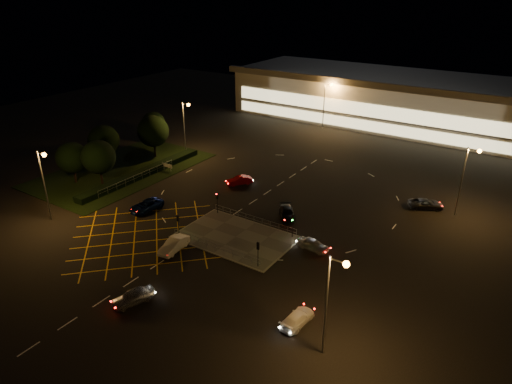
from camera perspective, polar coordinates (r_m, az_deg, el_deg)
The scene contains 27 objects.
ground at distance 61.01m, azimuth -2.97°, elevation -4.40°, with size 180.00×180.00×0.00m, color black.
pedestrian_island at distance 58.55m, azimuth -2.54°, elevation -5.66°, with size 14.00×9.00×0.12m, color #4C4944.
grass_verge at distance 82.71m, azimuth -16.33°, elevation 2.69°, with size 18.00×30.00×0.08m, color black.
hedge at distance 79.00m, azimuth -13.97°, elevation 2.28°, with size 2.00×26.00×1.00m, color black.
supermarket at distance 112.12m, azimuth 16.33°, elevation 11.18°, with size 72.00×26.50×10.50m.
streetlight_sw at distance 65.86m, azimuth -24.94°, elevation 1.79°, with size 1.78×0.56×10.03m.
streetlight_se at distance 38.59m, azimuth 9.48°, elevation -12.40°, with size 1.78×0.56×10.03m.
streetlight_nw at distance 85.44m, azimuth -8.81°, elevation 8.73°, with size 1.78×0.56×10.03m.
streetlight_ne at distance 67.25m, azimuth 24.86°, elevation 2.25°, with size 1.78×0.56×10.03m.
streetlight_far_left at distance 102.40m, azimuth 8.75°, elevation 11.38°, with size 1.78×0.56×10.03m.
signal_sw at distance 58.17m, azimuth -9.71°, elevation -3.64°, with size 0.28×0.30×3.15m.
signal_se at distance 51.62m, azimuth 0.26°, elevation -7.18°, with size 0.28×0.30×3.15m.
signal_nw at distance 63.51m, azimuth -4.88°, elevation -0.82°, with size 0.28×0.30×3.15m.
signal_ne at distance 57.58m, azimuth 4.61°, elevation -3.65°, with size 0.28×0.30×3.15m.
tree_a at distance 78.32m, azimuth -22.03°, elevation 3.99°, with size 5.04×5.04×6.86m.
tree_b at distance 84.18m, azimuth -18.51°, elevation 6.12°, with size 5.40×5.40×7.35m.
tree_c at distance 86.13m, azimuth -12.74°, elevation 7.43°, with size 5.76×5.76×7.84m.
tree_d at distance 94.54m, azimuth -12.69°, elevation 8.36°, with size 4.68×4.68×6.37m.
tree_e at distance 76.20m, azimuth -19.10°, elevation 4.15°, with size 5.40×5.40×7.35m.
car_near_silver at distance 48.94m, azimuth -15.11°, elevation -12.48°, with size 1.75×4.35×1.48m, color #A6A7AD.
car_queue_white at distance 56.41m, azimuth -10.22°, elevation -6.53°, with size 1.60×4.59×1.51m, color silver.
car_left_blue at distance 66.91m, azimuth -13.56°, elevation -1.65°, with size 2.37×5.15×1.43m, color #0C1848.
car_far_dkgrey at distance 63.23m, azimuth 3.92°, elevation -2.62°, with size 1.89×4.64×1.35m, color black.
car_right_silver at distance 56.20m, azimuth 7.15°, elevation -6.52°, with size 1.62×4.02×1.37m, color silver.
car_circ_red at distance 73.43m, azimuth -2.10°, elevation 1.46°, with size 1.46×4.18×1.38m, color maroon.
car_east_grey at distance 69.99m, azimuth 20.47°, elevation -1.41°, with size 2.29×4.96×1.38m, color black.
car_approach_white at distance 45.10m, azimuth 5.19°, elevation -15.45°, with size 1.75×4.30×1.25m, color white.
Camera 1 is at (31.94, -42.74, 29.60)m, focal length 32.00 mm.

